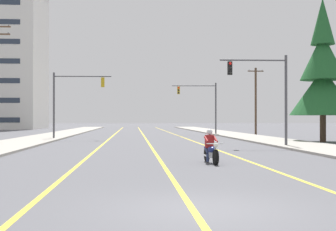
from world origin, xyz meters
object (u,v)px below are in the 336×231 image
Objects in this scene: traffic_signal_near_right at (267,87)px; motorcycle_with_rider at (211,149)px; utility_pole_right_far at (256,100)px; traffic_signal_near_left at (71,95)px; conifer_tree_right_verge_near at (323,76)px; traffic_signal_mid_right at (203,100)px.

motorcycle_with_rider is at bearing -117.60° from traffic_signal_near_right.
traffic_signal_near_left is at bearing -149.68° from utility_pole_right_far.
traffic_signal_near_left is 22.31m from conifer_tree_right_verge_near.
conifer_tree_right_verge_near is (12.26, 17.25, 4.86)m from motorcycle_with_rider.
utility_pole_right_far is at bearing 76.50° from traffic_signal_near_right.
motorcycle_with_rider is 0.35× the size of traffic_signal_near_left.
utility_pole_right_far is (5.99, 24.93, 0.19)m from traffic_signal_near_right.
motorcycle_with_rider is at bearing -69.11° from traffic_signal_near_left.
traffic_signal_near_left is (-14.76, 12.80, 0.05)m from traffic_signal_near_right.
motorcycle_with_rider is 12.80m from traffic_signal_near_right.
traffic_signal_near_right is at bearing -135.99° from conifer_tree_right_verge_near.
conifer_tree_right_verge_near is (0.57, -18.60, 1.18)m from utility_pole_right_far.
utility_pole_right_far is at bearing 9.48° from traffic_signal_mid_right.
conifer_tree_right_verge_near reaches higher than utility_pole_right_far.
conifer_tree_right_verge_near reaches higher than traffic_signal_mid_right.
motorcycle_with_rider is 0.35× the size of traffic_signal_mid_right.
utility_pole_right_far is at bearing 91.75° from conifer_tree_right_verge_near.
traffic_signal_near_right is at bearing 62.40° from motorcycle_with_rider.
traffic_signal_mid_right is at bearing 112.56° from conifer_tree_right_verge_near.
traffic_signal_near_left and traffic_signal_mid_right have the same top height.
motorcycle_with_rider is at bearing -98.20° from traffic_signal_mid_right.
traffic_signal_near_left is at bearing 110.89° from motorcycle_with_rider.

